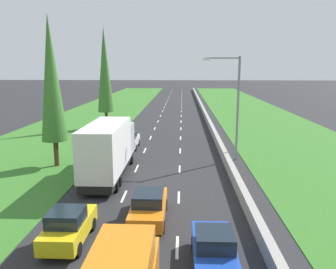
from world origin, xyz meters
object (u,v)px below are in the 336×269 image
Objects in this scene: white_box_truck_left_lane at (109,149)px; poplar_tree_third at (105,70)px; blue_hatchback_right_lane at (214,249)px; orange_sedan_centre_lane at (149,206)px; street_light_mast at (234,101)px; poplar_tree_second at (51,79)px; white_hatchback_left_lane at (129,140)px; yellow_hatchback_left_lane at (69,226)px.

white_box_truck_left_lane is 0.71× the size of poplar_tree_third.
orange_sedan_centre_lane is at bearing 126.14° from blue_hatchback_right_lane.
blue_hatchback_right_lane is at bearing -70.07° from poplar_tree_third.
street_light_mast is (14.71, -15.48, -2.45)m from poplar_tree_third.
poplar_tree_second reaches higher than street_light_mast.
white_hatchback_left_lane is at bearing 102.48° from orange_sedan_centre_lane.
orange_sedan_centre_lane is at bearing -62.91° from white_box_truck_left_lane.
blue_hatchback_right_lane is 19.33m from poplar_tree_second.
street_light_mast reaches higher than yellow_hatchback_left_lane.
street_light_mast is (6.19, 12.31, 4.42)m from orange_sedan_centre_lane.
street_light_mast is (3.11, 16.52, 4.40)m from blue_hatchback_right_lane.
white_hatchback_left_lane is at bearing 90.31° from yellow_hatchback_left_lane.
street_light_mast reaches higher than white_hatchback_left_lane.
poplar_tree_second is 0.92× the size of poplar_tree_third.
orange_sedan_centre_lane is at bearing 35.39° from yellow_hatchback_left_lane.
white_hatchback_left_lane is (0.05, 9.16, -1.35)m from white_box_truck_left_lane.
poplar_tree_third is at bearing 109.93° from blue_hatchback_right_lane.
orange_sedan_centre_lane is (3.66, -7.15, -1.37)m from white_box_truck_left_lane.
poplar_tree_third is (-11.60, 32.00, 6.84)m from blue_hatchback_right_lane.
white_box_truck_left_lane is (-0.15, 9.65, 1.35)m from yellow_hatchback_left_lane.
yellow_hatchback_left_lane is 18.81m from white_hatchback_left_lane.
orange_sedan_centre_lane is at bearing -48.40° from poplar_tree_second.
poplar_tree_third is (-5.01, 30.28, 6.84)m from yellow_hatchback_left_lane.
poplar_tree_third is (-4.91, 11.47, 6.84)m from white_hatchback_left_lane.
poplar_tree_second reaches higher than blue_hatchback_right_lane.
white_hatchback_left_lane is (-3.61, 16.32, 0.02)m from orange_sedan_centre_lane.
white_box_truck_left_lane is 13.28m from blue_hatchback_right_lane.
poplar_tree_second is at bearing -90.47° from poplar_tree_third.
poplar_tree_third is (-4.86, 20.63, 5.50)m from white_box_truck_left_lane.
poplar_tree_second reaches higher than orange_sedan_centre_lane.
orange_sedan_centre_lane is 14.53m from poplar_tree_second.
yellow_hatchback_left_lane is 0.87× the size of orange_sedan_centre_lane.
poplar_tree_second is at bearing 112.83° from yellow_hatchback_left_lane.
orange_sedan_centre_lane is 5.22m from blue_hatchback_right_lane.
poplar_tree_second is at bearing 131.60° from orange_sedan_centre_lane.
yellow_hatchback_left_lane is at bearing -89.12° from white_box_truck_left_lane.
yellow_hatchback_left_lane and blue_hatchback_right_lane have the same top height.
yellow_hatchback_left_lane is 0.32× the size of poplar_tree_second.
poplar_tree_third is at bearing 89.53° from poplar_tree_second.
blue_hatchback_right_lane is at bearing -14.64° from yellow_hatchback_left_lane.
poplar_tree_third reaches higher than white_box_truck_left_lane.
street_light_mast is (14.86, 2.54, -1.94)m from poplar_tree_second.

